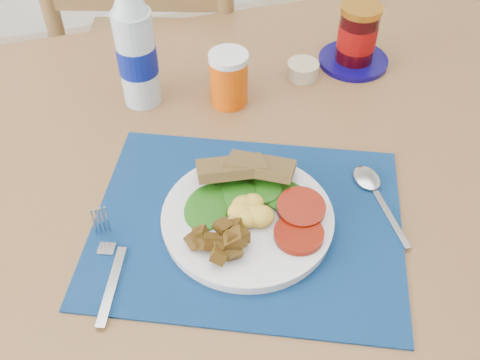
{
  "coord_description": "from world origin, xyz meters",
  "views": [
    {
      "loc": [
        -0.2,
        -0.45,
        1.39
      ],
      "look_at": [
        -0.04,
        0.09,
        0.8
      ],
      "focal_mm": 42.0,
      "sensor_mm": 36.0,
      "label": 1
    }
  ],
  "objects_px": {
    "jam_on_saucer": "(357,39)",
    "breakfast_plate": "(245,217)",
    "juice_glass": "(229,80)",
    "chair_far": "(152,32)",
    "water_bottle": "(136,51)"
  },
  "relations": [
    {
      "from": "jam_on_saucer",
      "to": "breakfast_plate",
      "type": "bearing_deg",
      "value": -133.22
    },
    {
      "from": "jam_on_saucer",
      "to": "juice_glass",
      "type": "bearing_deg",
      "value": -169.17
    },
    {
      "from": "chair_far",
      "to": "juice_glass",
      "type": "relative_size",
      "value": 12.99
    },
    {
      "from": "chair_far",
      "to": "water_bottle",
      "type": "bearing_deg",
      "value": 97.61
    },
    {
      "from": "breakfast_plate",
      "to": "jam_on_saucer",
      "type": "relative_size",
      "value": 1.81
    },
    {
      "from": "water_bottle",
      "to": "juice_glass",
      "type": "relative_size",
      "value": 2.5
    },
    {
      "from": "breakfast_plate",
      "to": "juice_glass",
      "type": "distance_m",
      "value": 0.3
    },
    {
      "from": "breakfast_plate",
      "to": "jam_on_saucer",
      "type": "distance_m",
      "value": 0.47
    },
    {
      "from": "breakfast_plate",
      "to": "jam_on_saucer",
      "type": "xyz_separation_m",
      "value": [
        0.32,
        0.34,
        0.03
      ]
    },
    {
      "from": "chair_far",
      "to": "jam_on_saucer",
      "type": "xyz_separation_m",
      "value": [
        0.34,
        -0.45,
        0.19
      ]
    },
    {
      "from": "breakfast_plate",
      "to": "juice_glass",
      "type": "height_order",
      "value": "juice_glass"
    },
    {
      "from": "water_bottle",
      "to": "breakfast_plate",
      "type": "bearing_deg",
      "value": -74.43
    },
    {
      "from": "water_bottle",
      "to": "jam_on_saucer",
      "type": "xyz_separation_m",
      "value": [
        0.42,
        0.0,
        -0.05
      ]
    },
    {
      "from": "chair_far",
      "to": "breakfast_plate",
      "type": "distance_m",
      "value": 0.81
    },
    {
      "from": "chair_far",
      "to": "breakfast_plate",
      "type": "bearing_deg",
      "value": 108.51
    }
  ]
}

